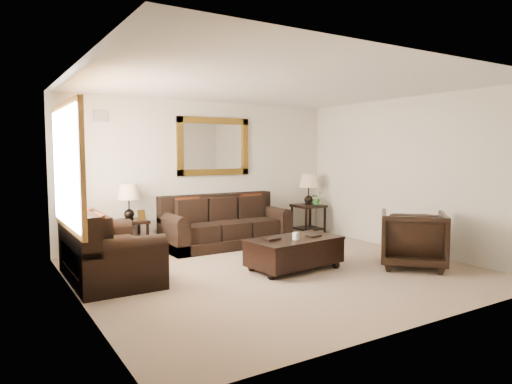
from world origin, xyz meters
TOP-DOWN VIEW (x-y plane):
  - room at (0.00, 0.00)m, footprint 5.51×5.01m
  - window at (-2.70, 0.90)m, footprint 0.07×1.96m
  - mirror at (0.19, 2.47)m, footprint 1.50×0.06m
  - air_vent at (-1.90, 2.48)m, footprint 0.25×0.02m
  - sofa at (0.19, 2.04)m, footprint 2.32×1.00m
  - loveseat at (-2.27, 0.86)m, footprint 1.04×1.76m
  - end_table_left at (-1.55, 2.18)m, footprint 0.55×0.55m
  - end_table_right at (2.26, 2.17)m, footprint 0.58×0.58m
  - coffee_table at (0.25, -0.05)m, footprint 1.47×0.90m
  - armchair at (1.88, -0.87)m, footprint 1.26×1.26m
  - potted_plant at (2.39, 2.06)m, footprint 0.32×0.33m

SIDE VIEW (x-z plane):
  - coffee_table at x=0.25m, z-range 0.00..0.59m
  - sofa at x=0.19m, z-range -0.13..0.82m
  - loveseat at x=-2.27m, z-range -0.13..0.86m
  - armchair at x=1.88m, z-range 0.00..0.95m
  - potted_plant at x=2.39m, z-range 0.63..0.85m
  - end_table_left at x=-1.55m, z-range 0.18..1.40m
  - end_table_right at x=2.26m, z-range 0.20..1.48m
  - room at x=0.00m, z-range 0.00..2.71m
  - window at x=-2.70m, z-range 0.72..2.38m
  - mirror at x=0.19m, z-range 1.30..2.40m
  - air_vent at x=-1.90m, z-range 2.26..2.44m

